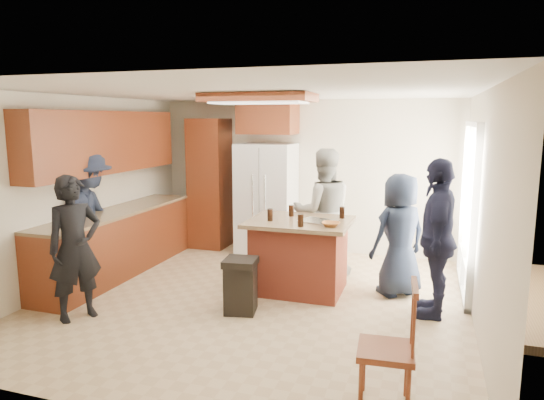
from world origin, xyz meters
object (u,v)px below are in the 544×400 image
(person_behind_right, at_px, (400,235))
(refrigerator, at_px, (267,199))
(trash_bin, at_px, (241,285))
(spindle_chair, at_px, (389,351))
(kitchen_island, at_px, (299,255))
(person_side_right, at_px, (437,238))
(person_behind_left, at_px, (323,212))
(person_front_left, at_px, (75,248))
(person_counter, at_px, (89,218))

(person_behind_right, height_order, refrigerator, refrigerator)
(trash_bin, xyz_separation_m, spindle_chair, (1.75, -1.38, 0.13))
(kitchen_island, bearing_deg, spindle_chair, -60.21)
(person_side_right, xyz_separation_m, spindle_chair, (-0.35, -1.97, -0.44))
(trash_bin, bearing_deg, person_behind_left, 70.71)
(kitchen_island, bearing_deg, trash_bin, -117.01)
(person_side_right, distance_m, spindle_chair, 2.05)
(person_behind_left, distance_m, kitchen_island, 0.90)
(person_front_left, bearing_deg, spindle_chair, -71.01)
(kitchen_island, bearing_deg, person_behind_right, 11.59)
(person_behind_left, xyz_separation_m, person_side_right, (1.52, -1.08, -0.01))
(person_behind_left, bearing_deg, person_front_left, 23.74)
(refrigerator, distance_m, spindle_chair, 4.52)
(person_side_right, bearing_deg, trash_bin, -71.12)
(person_behind_left, distance_m, person_behind_right, 1.22)
(person_behind_right, xyz_separation_m, spindle_chair, (0.08, -2.52, -0.32))
(refrigerator, bearing_deg, person_side_right, -35.88)
(person_behind_right, distance_m, kitchen_island, 1.28)
(person_behind_right, relative_size, person_side_right, 0.86)
(person_counter, height_order, spindle_chair, person_counter)
(refrigerator, distance_m, kitchen_island, 1.93)
(refrigerator, relative_size, trash_bin, 2.86)
(person_front_left, height_order, trash_bin, person_front_left)
(person_behind_left, xyz_separation_m, person_counter, (-2.88, -1.34, -0.00))
(person_front_left, distance_m, person_counter, 1.23)
(person_front_left, distance_m, person_behind_left, 3.28)
(person_counter, xyz_separation_m, kitchen_island, (2.75, 0.56, -0.42))
(person_front_left, height_order, person_behind_left, person_behind_left)
(person_behind_left, relative_size, kitchen_island, 1.40)
(person_behind_left, relative_size, person_side_right, 1.01)
(refrigerator, height_order, spindle_chair, refrigerator)
(spindle_chair, bearing_deg, refrigerator, 120.48)
(person_side_right, distance_m, kitchen_island, 1.73)
(person_counter, relative_size, refrigerator, 0.99)
(person_front_left, xyz_separation_m, kitchen_island, (2.11, 1.60, -0.33))
(refrigerator, bearing_deg, spindle_chair, -59.52)
(person_front_left, relative_size, person_behind_left, 0.89)
(person_side_right, bearing_deg, refrigerator, -122.82)
(person_behind_right, xyz_separation_m, person_counter, (-3.97, -0.81, 0.12))
(person_side_right, bearing_deg, person_counter, -83.57)
(kitchen_island, relative_size, trash_bin, 2.03)
(trash_bin, bearing_deg, person_behind_right, 34.31)
(refrigerator, bearing_deg, kitchen_island, -58.57)
(person_counter, xyz_separation_m, refrigerator, (1.77, 2.16, 0.01))
(person_behind_right, relative_size, trash_bin, 2.44)
(refrigerator, height_order, kitchen_island, refrigerator)
(person_behind_right, height_order, spindle_chair, person_behind_right)
(person_front_left, relative_size, kitchen_island, 1.25)
(refrigerator, bearing_deg, person_counter, -129.27)
(person_behind_right, relative_size, spindle_chair, 1.55)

